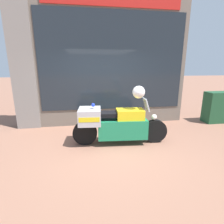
% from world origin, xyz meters
% --- Properties ---
extents(ground_plane, '(60.00, 60.00, 0.00)m').
position_xyz_m(ground_plane, '(0.00, 0.00, 0.00)').
color(ground_plane, '#8E604C').
extents(shop_building, '(5.62, 0.55, 4.04)m').
position_xyz_m(shop_building, '(-0.34, 2.00, 2.03)').
color(shop_building, '#6B6056').
rests_on(shop_building, ground).
extents(window_display, '(4.46, 0.30, 1.95)m').
position_xyz_m(window_display, '(0.28, 2.03, 0.47)').
color(window_display, slate).
rests_on(window_display, ground).
extents(paramedic_motorcycle, '(2.43, 0.70, 1.18)m').
position_xyz_m(paramedic_motorcycle, '(0.08, 0.21, 0.54)').
color(paramedic_motorcycle, black).
rests_on(paramedic_motorcycle, ground).
extents(utility_cabinet, '(0.89, 0.47, 1.08)m').
position_xyz_m(utility_cabinet, '(3.99, 1.42, 0.54)').
color(utility_cabinet, '#1E4C2D').
rests_on(utility_cabinet, ground).
extents(white_helmet, '(0.31, 0.31, 0.31)m').
position_xyz_m(white_helmet, '(0.66, 0.17, 1.33)').
color(white_helmet, white).
rests_on(white_helmet, paramedic_motorcycle).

